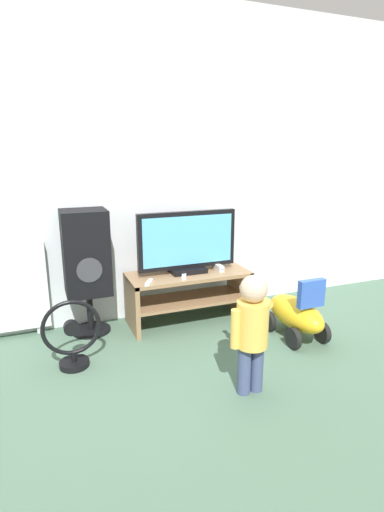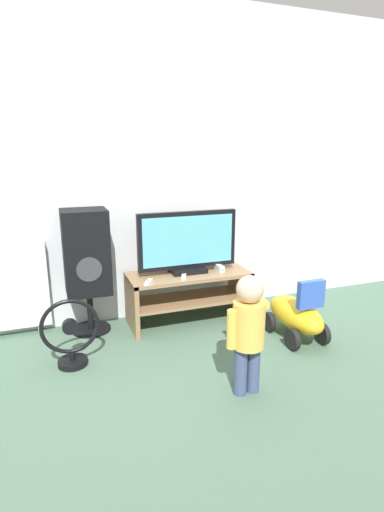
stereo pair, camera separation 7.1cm
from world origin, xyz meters
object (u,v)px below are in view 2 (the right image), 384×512
Objects in this scene: floor_fan at (71,336)px; ride_on_toy at (296,314)px; child at (248,325)px; game_console at (218,267)px; television at (188,243)px; remote_secondary at (184,276)px; radiator at (4,288)px; remote_primary at (149,282)px; speaker_tower at (86,255)px.

ride_on_toy reaches higher than floor_fan.
child is 1.20m from floor_fan.
game_console reaches higher than floor_fan.
child is at bearing -143.92° from ride_on_toy.
ride_on_toy is (0.67, -0.62, -0.49)m from television.
remote_secondary is 0.18× the size of child.
radiator is (-1.69, 0.23, -0.06)m from game_console.
television reaches higher than child.
ride_on_toy reaches higher than remote_secondary.
remote_primary is at bearing -155.01° from television.
ride_on_toy is at bearing -6.03° from floor_fan.
speaker_tower is at bearing 164.49° from remote_secondary.
child reaches higher than ride_on_toy.
remote_primary is at bearing 23.22° from floor_fan.
remote_secondary is (-0.35, -0.10, -0.01)m from game_console.
floor_fan is at bearing -56.01° from radiator.
television is 0.81m from speaker_tower.
speaker_tower is at bearing 174.77° from game_console.
child is 1.00× the size of radiator.
remote_primary is 1.01m from child.
ride_on_toy is (1.05, -0.44, -0.25)m from remote_primary.
speaker_tower is at bearing 70.36° from floor_fan.
game_console is at bearing 16.81° from remote_secondary.
remote_primary is 0.70m from floor_fan.
child reaches higher than floor_fan.
remote_secondary is 0.78m from speaker_tower.
child is at bearing -35.24° from floor_fan.
television is at bearing -5.14° from speaker_tower.
remote_primary is 0.97× the size of remote_secondary.
television is at bearing 174.51° from game_console.
ride_on_toy is (0.40, -0.59, -0.26)m from game_console.
television is at bearing 88.68° from child.
radiator is at bearing 158.64° from ride_on_toy.
game_console is 0.36m from remote_secondary.
floor_fan reaches higher than remote_secondary.
child is (0.05, -0.99, -0.01)m from remote_secondary.
floor_fan is at bearing 173.97° from ride_on_toy.
television is 1.14× the size of child.
game_console is 1.71m from radiator.
game_console is at bearing -5.49° from television.
child reaches higher than game_console.
television is 1.40× the size of ride_on_toy.
television is at bearing 24.99° from remote_primary.
game_console is 0.25× the size of child.
remote_secondary is 0.18× the size of radiator.
radiator is (-1.43, 0.20, -0.29)m from television.
speaker_tower is 1.65× the size of ride_on_toy.
game_console is at bearing -7.75° from radiator.
speaker_tower is at bearing 149.47° from remote_primary.
child is at bearing -69.28° from remote_primary.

